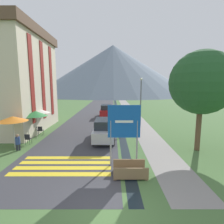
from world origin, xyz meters
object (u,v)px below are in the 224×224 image
road_sign (124,127)px  footbridge (130,171)px  hotel_building (16,76)px  cafe_chair_near_left (28,138)px  parked_car_near (104,129)px  cafe_umbrella_front_orange (13,119)px  streetlamp (141,98)px  cafe_umbrella_middle_green (36,114)px  cafe_chair_far_right (36,130)px  person_seated_near (22,134)px  parked_car_far (107,111)px  person_seated_far (18,141)px  tree_by_path (202,83)px  cafe_umbrella_rear_white (39,111)px  cafe_chair_far_left (41,130)px

road_sign → footbridge: road_sign is taller
hotel_building → cafe_chair_near_left: size_ratio=11.96×
parked_car_near → cafe_umbrella_front_orange: size_ratio=1.88×
cafe_chair_near_left → streetlamp: size_ratio=0.16×
cafe_umbrella_middle_green → cafe_chair_far_right: bearing=119.6°
person_seated_near → streetlamp: 12.46m
road_sign → parked_car_near: (-1.36, 4.81, -1.38)m
footbridge → parked_car_far: size_ratio=0.41×
person_seated_far → parked_car_far: bearing=67.1°
cafe_chair_far_right → person_seated_far: size_ratio=0.71×
footbridge → person_seated_near: size_ratio=1.35×
cafe_umbrella_middle_green → tree_by_path: bearing=-12.8°
hotel_building → tree_by_path: bearing=-20.3°
hotel_building → cafe_umbrella_rear_white: hotel_building is taller
parked_car_far → cafe_chair_far_right: (-6.30, -10.05, -0.40)m
person_seated_far → cafe_umbrella_rear_white: bearing=95.3°
hotel_building → person_seated_far: hotel_building is taller
streetlamp → tree_by_path: tree_by_path is taller
road_sign → cafe_chair_far_right: bearing=141.5°
streetlamp → tree_by_path: 8.42m
cafe_chair_far_right → footbridge: bearing=-28.9°
road_sign → parked_car_near: road_sign is taller
parked_car_near → cafe_chair_far_right: (-6.44, 1.39, -0.40)m
parked_car_near → cafe_chair_far_right: parked_car_near is taller
parked_car_far → cafe_chair_near_left: parked_car_far is taller
parked_car_near → footbridge: bearing=-75.1°
person_seated_near → parked_car_near: bearing=6.8°
footbridge → cafe_chair_far_left: 10.62m
parked_car_near → cafe_chair_near_left: parked_car_near is taller
hotel_building → cafe_umbrella_rear_white: bearing=-19.1°
footbridge → streetlamp: bearing=78.4°
person_seated_far → tree_by_path: size_ratio=0.17×
person_seated_far → streetlamp: 12.95m
cafe_chair_far_right → person_seated_near: bearing=-79.7°
cafe_umbrella_front_orange → person_seated_near: cafe_umbrella_front_orange is taller
parked_car_far → person_seated_far: (-5.88, -13.90, -0.25)m
road_sign → parked_car_far: bearing=95.3°
person_seated_near → streetlamp: (10.52, 6.19, 2.53)m
hotel_building → footbridge: bearing=-41.9°
cafe_chair_near_left → person_seated_near: (-0.66, 0.42, 0.18)m
road_sign → tree_by_path: tree_by_path is taller
person_seated_far → cafe_chair_far_left: bearing=89.6°
tree_by_path → cafe_chair_near_left: bearing=174.8°
cafe_umbrella_front_orange → streetlamp: bearing=35.7°
cafe_chair_near_left → cafe_chair_far_right: bearing=85.4°
parked_car_far → cafe_chair_far_right: bearing=-122.1°
cafe_umbrella_rear_white → person_seated_far: size_ratio=1.92×
hotel_building → cafe_umbrella_front_orange: 6.95m
road_sign → cafe_chair_near_left: (-7.27, 3.60, -1.78)m
hotel_building → parked_car_far: (8.85, 7.95, -4.60)m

